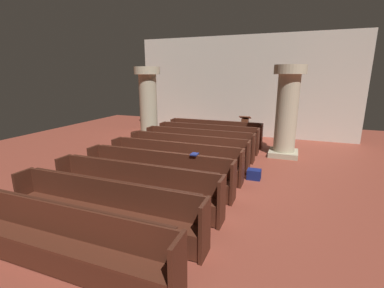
% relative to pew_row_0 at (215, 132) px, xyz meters
% --- Properties ---
extents(ground_plane, '(19.20, 19.20, 0.00)m').
position_rel_pew_row_0_xyz_m(ground_plane, '(0.67, -4.01, -0.50)').
color(ground_plane, brown).
extents(back_wall, '(10.00, 0.16, 4.50)m').
position_rel_pew_row_0_xyz_m(back_wall, '(0.67, 2.07, 1.75)').
color(back_wall, beige).
rests_on(back_wall, ground).
extents(pew_row_0, '(3.83, 0.47, 0.94)m').
position_rel_pew_row_0_xyz_m(pew_row_0, '(0.00, 0.00, 0.00)').
color(pew_row_0, '#4C2316').
rests_on(pew_row_0, ground).
extents(pew_row_1, '(3.83, 0.46, 0.94)m').
position_rel_pew_row_0_xyz_m(pew_row_1, '(0.00, -1.01, 0.00)').
color(pew_row_1, '#4C2316').
rests_on(pew_row_1, ground).
extents(pew_row_2, '(3.83, 0.46, 0.94)m').
position_rel_pew_row_0_xyz_m(pew_row_2, '(0.00, -2.02, 0.00)').
color(pew_row_2, '#4C2316').
rests_on(pew_row_2, ground).
extents(pew_row_3, '(3.83, 0.47, 0.94)m').
position_rel_pew_row_0_xyz_m(pew_row_3, '(0.00, -3.03, 0.00)').
color(pew_row_3, '#4C2316').
rests_on(pew_row_3, ground).
extents(pew_row_4, '(3.83, 0.46, 0.94)m').
position_rel_pew_row_0_xyz_m(pew_row_4, '(0.00, -4.04, 0.00)').
color(pew_row_4, '#4C2316').
rests_on(pew_row_4, ground).
extents(pew_row_5, '(3.83, 0.46, 0.94)m').
position_rel_pew_row_0_xyz_m(pew_row_5, '(0.00, -5.05, 0.00)').
color(pew_row_5, '#4C2316').
rests_on(pew_row_5, ground).
extents(pew_row_6, '(3.83, 0.47, 0.94)m').
position_rel_pew_row_0_xyz_m(pew_row_6, '(0.00, -6.05, 0.00)').
color(pew_row_6, '#4C2316').
rests_on(pew_row_6, ground).
extents(pew_row_7, '(3.83, 0.46, 0.94)m').
position_rel_pew_row_0_xyz_m(pew_row_7, '(0.00, -7.06, 0.00)').
color(pew_row_7, '#4C2316').
rests_on(pew_row_7, ground).
extents(pew_row_8, '(3.83, 0.46, 0.94)m').
position_rel_pew_row_0_xyz_m(pew_row_8, '(0.00, -8.07, 0.00)').
color(pew_row_8, '#4C2316').
rests_on(pew_row_8, ground).
extents(pillar_aisle_side, '(1.05, 1.05, 3.10)m').
position_rel_pew_row_0_xyz_m(pillar_aisle_side, '(2.77, -0.86, 1.12)').
color(pillar_aisle_side, tan).
rests_on(pillar_aisle_side, ground).
extents(pillar_far_side, '(1.05, 1.05, 3.10)m').
position_rel_pew_row_0_xyz_m(pillar_far_side, '(-2.72, -0.67, 1.12)').
color(pillar_far_side, tan).
rests_on(pillar_far_side, ground).
extents(lectern, '(0.48, 0.45, 1.08)m').
position_rel_pew_row_0_xyz_m(lectern, '(1.05, 1.01, -0.04)').
color(lectern, '#562B1A').
rests_on(lectern, ground).
extents(hymn_book, '(0.16, 0.22, 0.03)m').
position_rel_pew_row_0_xyz_m(hymn_book, '(0.89, -4.87, 0.46)').
color(hymn_book, navy).
rests_on(hymn_book, pew_row_5).
extents(kneeler_box_navy, '(0.36, 0.28, 0.27)m').
position_rel_pew_row_0_xyz_m(kneeler_box_navy, '(2.12, -3.50, -0.36)').
color(kneeler_box_navy, navy).
rests_on(kneeler_box_navy, ground).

